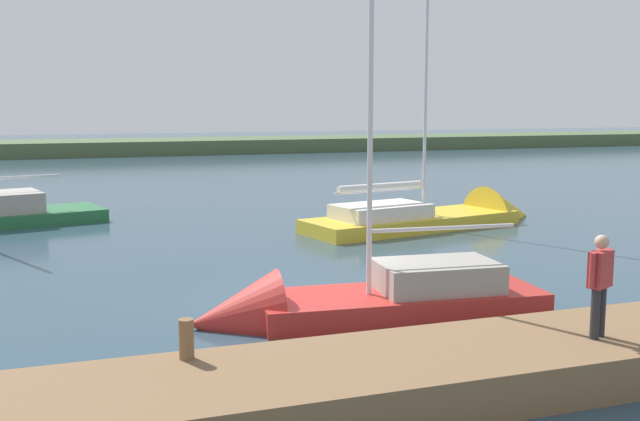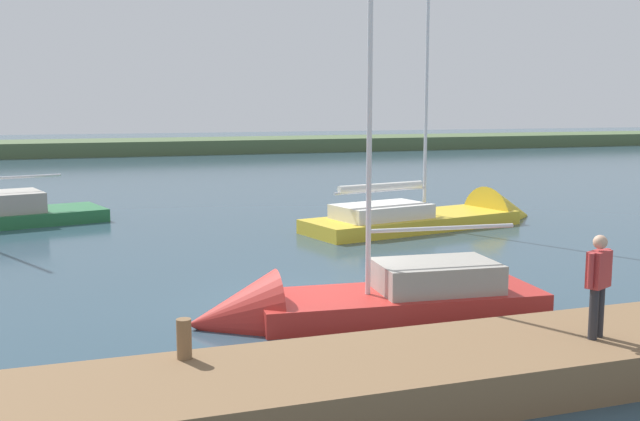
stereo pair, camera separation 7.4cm
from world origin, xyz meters
TOP-DOWN VIEW (x-y plane):
  - ground_plane at (0.00, 0.00)m, footprint 200.00×200.00m
  - far_shoreline at (0.00, -52.42)m, footprint 180.00×8.00m
  - dock_pier at (0.00, 5.37)m, footprint 22.61×2.48m
  - mooring_post_near at (3.39, 4.51)m, footprint 0.21×0.21m
  - sailboat_far_left at (-8.13, -8.59)m, footprint 9.87×4.45m
  - sailboat_near_dock at (-0.26, 1.28)m, footprint 7.35×2.60m
  - person_on_dock at (-2.79, 5.64)m, footprint 0.58×0.38m

SIDE VIEW (x-z plane):
  - ground_plane at x=0.00m, z-range 0.00..0.00m
  - far_shoreline at x=0.00m, z-range -1.20..1.20m
  - sailboat_far_left at x=-8.13m, z-range -5.75..5.98m
  - sailboat_near_dock at x=-0.26m, z-range -3.71..4.13m
  - dock_pier at x=0.00m, z-range 0.00..0.67m
  - mooring_post_near at x=3.39m, z-range 0.67..1.25m
  - person_on_dock at x=-2.79m, z-range 0.78..2.41m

